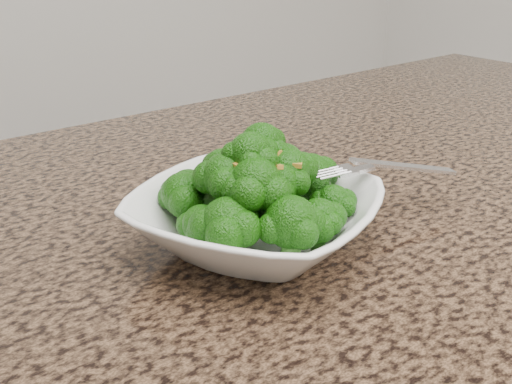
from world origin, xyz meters
TOP-DOWN VIEW (x-y plane):
  - granite_counter at (0.00, 0.30)m, footprint 1.64×1.04m
  - bowl at (-0.09, 0.38)m, footprint 0.27×0.27m
  - broccoli_pile at (-0.09, 0.38)m, footprint 0.18×0.18m
  - garlic_topping at (-0.09, 0.38)m, footprint 0.11×0.11m
  - fork at (0.01, 0.35)m, footprint 0.18×0.09m

SIDE VIEW (x-z plane):
  - granite_counter at x=0.00m, z-range 0.87..0.90m
  - bowl at x=-0.09m, z-range 0.90..0.95m
  - fork at x=0.01m, z-range 0.95..0.96m
  - broccoli_pile at x=-0.09m, z-range 0.95..1.02m
  - garlic_topping at x=-0.09m, z-range 1.02..1.03m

